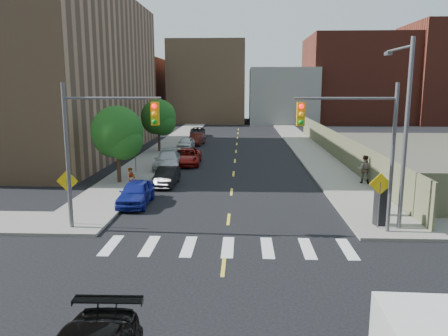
# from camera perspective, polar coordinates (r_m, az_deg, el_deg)

# --- Properties ---
(ground) EXTENTS (160.00, 160.00, 0.00)m
(ground) POSITION_cam_1_polar(r_m,az_deg,el_deg) (15.45, -0.41, -15.63)
(ground) COLOR black
(ground) RESTS_ON ground
(sidewalk_nw) EXTENTS (3.50, 73.00, 0.15)m
(sidewalk_nw) POSITION_cam_1_polar(r_m,az_deg,el_deg) (56.38, -6.18, 3.72)
(sidewalk_nw) COLOR gray
(sidewalk_nw) RESTS_ON ground
(sidewalk_ne) EXTENTS (3.50, 73.00, 0.15)m
(sidewalk_ne) POSITION_cam_1_polar(r_m,az_deg,el_deg) (56.18, 9.68, 3.61)
(sidewalk_ne) COLOR gray
(sidewalk_ne) RESTS_ON ground
(fence_north) EXTENTS (0.12, 44.00, 2.50)m
(fence_north) POSITION_cam_1_polar(r_m,az_deg,el_deg) (43.13, 14.37, 2.89)
(fence_north) COLOR #5F6244
(fence_north) RESTS_ON ground
(building_nw) EXTENTS (22.00, 30.00, 16.00)m
(building_nw) POSITION_cam_1_polar(r_m,az_deg,el_deg) (49.37, -25.41, 11.01)
(building_nw) COLOR #8C6B4C
(building_nw) RESTS_ON ground
(bg_bldg_west) EXTENTS (14.00, 18.00, 12.00)m
(bg_bldg_west) POSITION_cam_1_polar(r_m,az_deg,el_deg) (86.85, -12.88, 9.86)
(bg_bldg_west) COLOR #592319
(bg_bldg_west) RESTS_ON ground
(bg_bldg_midwest) EXTENTS (14.00, 16.00, 15.00)m
(bg_bldg_midwest) POSITION_cam_1_polar(r_m,az_deg,el_deg) (86.09, -2.03, 11.11)
(bg_bldg_midwest) COLOR #8C6B4C
(bg_bldg_midwest) RESTS_ON ground
(bg_bldg_center) EXTENTS (12.00, 16.00, 10.00)m
(bg_bldg_center) POSITION_cam_1_polar(r_m,az_deg,el_deg) (84.16, 7.54, 9.34)
(bg_bldg_center) COLOR gray
(bg_bldg_center) RESTS_ON ground
(bg_bldg_east) EXTENTS (18.00, 18.00, 16.00)m
(bg_bldg_east) POSITION_cam_1_polar(r_m,az_deg,el_deg) (88.44, 16.72, 10.99)
(bg_bldg_east) COLOR #592319
(bg_bldg_east) RESTS_ON ground
(bg_bldg_fareast) EXTENTS (14.00, 16.00, 18.00)m
(bg_bldg_fareast) POSITION_cam_1_polar(r_m,az_deg,el_deg) (91.78, 26.97, 10.90)
(bg_bldg_fareast) COLOR #592319
(bg_bldg_fareast) RESTS_ON ground
(signal_nw) EXTENTS (4.59, 0.30, 7.00)m
(signal_nw) POSITION_cam_1_polar(r_m,az_deg,el_deg) (21.05, -16.11, 3.94)
(signal_nw) COLOR #59595E
(signal_nw) RESTS_ON ground
(signal_ne) EXTENTS (4.59, 0.30, 7.00)m
(signal_ne) POSITION_cam_1_polar(r_m,az_deg,el_deg) (20.65, 17.31, 3.75)
(signal_ne) COLOR #59595E
(signal_ne) RESTS_ON ground
(streetlight_ne) EXTENTS (0.25, 3.70, 9.00)m
(streetlight_ne) POSITION_cam_1_polar(r_m,az_deg,el_deg) (22.10, 22.41, 5.66)
(streetlight_ne) COLOR #59595E
(streetlight_ne) RESTS_ON ground
(warn_sign_nw) EXTENTS (1.06, 0.06, 2.83)m
(warn_sign_nw) POSITION_cam_1_polar(r_m,az_deg,el_deg) (22.56, -19.75, -2.38)
(warn_sign_nw) COLOR #59595E
(warn_sign_nw) RESTS_ON ground
(warn_sign_ne) EXTENTS (1.06, 0.06, 2.83)m
(warn_sign_ne) POSITION_cam_1_polar(r_m,az_deg,el_deg) (21.89, 19.70, -2.76)
(warn_sign_ne) COLOR #59595E
(warn_sign_ne) RESTS_ON ground
(warn_sign_midwest) EXTENTS (1.06, 0.06, 2.83)m
(warn_sign_midwest) POSITION_cam_1_polar(r_m,az_deg,el_deg) (35.22, -11.54, 2.55)
(warn_sign_midwest) COLOR #59595E
(warn_sign_midwest) RESTS_ON ground
(tree_west_near) EXTENTS (3.66, 3.64, 5.52)m
(tree_west_near) POSITION_cam_1_polar(r_m,az_deg,el_deg) (31.30, -13.73, 4.20)
(tree_west_near) COLOR #332114
(tree_west_near) RESTS_ON ground
(tree_west_far) EXTENTS (3.66, 3.64, 5.52)m
(tree_west_far) POSITION_cam_1_polar(r_m,az_deg,el_deg) (45.83, -8.54, 6.35)
(tree_west_far) COLOR #332114
(tree_west_far) RESTS_ON ground
(parked_car_blue) EXTENTS (1.71, 4.17, 1.42)m
(parked_car_blue) POSITION_cam_1_polar(r_m,az_deg,el_deg) (25.98, -11.43, -3.20)
(parked_car_blue) COLOR navy
(parked_car_blue) RESTS_ON ground
(parked_car_black) EXTENTS (1.47, 3.89, 1.27)m
(parked_car_black) POSITION_cam_1_polar(r_m,az_deg,el_deg) (30.61, -7.50, -1.12)
(parked_car_black) COLOR black
(parked_car_black) RESTS_ON ground
(parked_car_red) EXTENTS (2.49, 5.12, 1.40)m
(parked_car_red) POSITION_cam_1_polar(r_m,az_deg,el_deg) (38.59, -4.86, 1.48)
(parked_car_red) COLOR maroon
(parked_car_red) RESTS_ON ground
(parked_car_silver) EXTENTS (2.40, 5.28, 1.50)m
(parked_car_silver) POSITION_cam_1_polar(r_m,az_deg,el_deg) (36.52, -7.34, 0.99)
(parked_car_silver) COLOR #B6B8BE
(parked_car_silver) RESTS_ON ground
(parked_car_white) EXTENTS (1.75, 3.98, 1.33)m
(parked_car_white) POSITION_cam_1_polar(r_m,az_deg,el_deg) (47.96, -4.99, 3.24)
(parked_car_white) COLOR silver
(parked_car_white) RESTS_ON ground
(parked_car_maroon) EXTENTS (1.79, 4.28, 1.37)m
(parked_car_maroon) POSITION_cam_1_polar(r_m,az_deg,el_deg) (51.61, -3.58, 3.81)
(parked_car_maroon) COLOR #3E110C
(parked_car_maroon) RESTS_ON ground
(parked_car_grey) EXTENTS (2.51, 4.67, 1.25)m
(parked_car_grey) POSITION_cam_1_polar(r_m,az_deg,el_deg) (60.16, -3.47, 4.73)
(parked_car_grey) COLOR black
(parked_car_grey) RESTS_ON ground
(mailbox) EXTENTS (0.53, 0.42, 1.25)m
(mailbox) POSITION_cam_1_polar(r_m,az_deg,el_deg) (24.42, 19.91, -4.42)
(mailbox) COLOR navy
(mailbox) RESTS_ON sidewalk_ne
(payphone) EXTENTS (0.63, 0.55, 1.85)m
(payphone) POSITION_cam_1_polar(r_m,az_deg,el_deg) (22.59, 19.78, -4.77)
(payphone) COLOR black
(payphone) RESTS_ON sidewalk_ne
(pedestrian_west) EXTENTS (0.60, 0.71, 1.65)m
(pedestrian_west) POSITION_cam_1_polar(r_m,az_deg,el_deg) (28.12, -12.01, -1.61)
(pedestrian_west) COLOR gray
(pedestrian_west) RESTS_ON sidewalk_nw
(pedestrian_east) EXTENTS (1.17, 1.06, 1.96)m
(pedestrian_east) POSITION_cam_1_polar(r_m,az_deg,el_deg) (31.94, 17.85, -0.15)
(pedestrian_east) COLOR gray
(pedestrian_east) RESTS_ON sidewalk_ne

